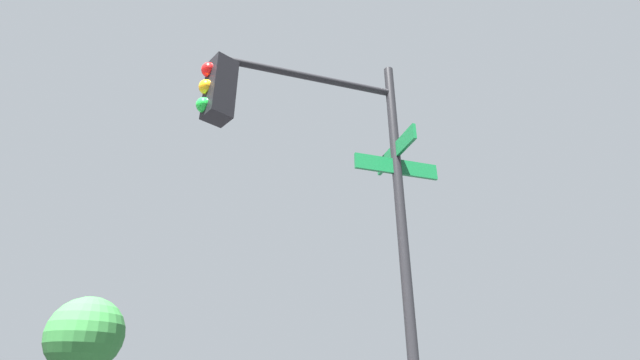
% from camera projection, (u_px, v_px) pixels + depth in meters
% --- Properties ---
extents(traffic_signal_near, '(1.52, 2.74, 5.64)m').
position_uv_depth(traffic_signal_near, '(318.00, 167.00, 5.02)').
color(traffic_signal_near, black).
rests_on(traffic_signal_near, ground_plane).
extents(street_tree, '(2.84, 2.84, 5.02)m').
position_uv_depth(street_tree, '(85.00, 335.00, 16.67)').
color(street_tree, '#4C331E').
rests_on(street_tree, ground_plane).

